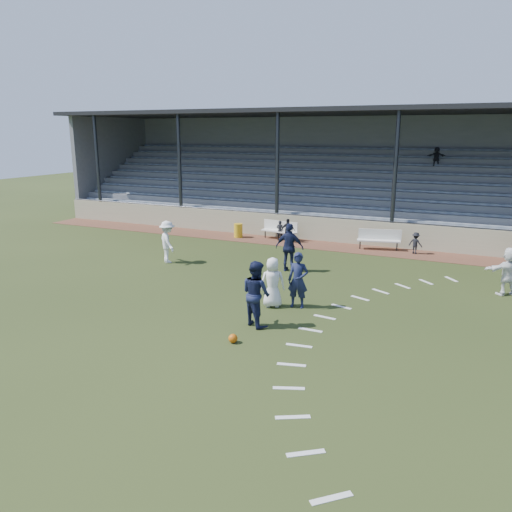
{
  "coord_description": "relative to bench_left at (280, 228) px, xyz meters",
  "views": [
    {
      "loc": [
        6.96,
        -12.62,
        5.47
      ],
      "look_at": [
        0.0,
        2.5,
        1.3
      ],
      "focal_mm": 35.0,
      "sensor_mm": 36.0,
      "label": 1
    }
  ],
  "objects": [
    {
      "name": "player_white_lead",
      "position": [
        3.62,
        -9.57,
        0.22
      ],
      "size": [
        0.93,
        0.8,
        1.61
      ],
      "primitive_type": "imported",
      "rotation": [
        0.0,
        0.0,
        3.59
      ],
      "color": "white",
      "rests_on": "ground"
    },
    {
      "name": "bench_right",
      "position": [
        5.13,
        -0.13,
        0.0
      ],
      "size": [
        2.04,
        0.89,
        0.95
      ],
      "rotation": [
        0.0,
        0.0,
        0.23
      ],
      "color": "silver",
      "rests_on": "cinder_track"
    },
    {
      "name": "player_navy_mid",
      "position": [
        3.8,
        -11.21,
        0.37
      ],
      "size": [
        1.17,
        1.08,
        1.92
      ],
      "primitive_type": "imported",
      "rotation": [
        0.0,
        0.0,
        2.65
      ],
      "color": "#161C3C",
      "rests_on": "ground"
    },
    {
      "name": "bench_left",
      "position": [
        0.0,
        0.0,
        0.0
      ],
      "size": [
        2.04,
        0.76,
        0.95
      ],
      "rotation": [
        0.0,
        0.0,
        -0.16
      ],
      "color": "silver",
      "rests_on": "cinder_track"
    },
    {
      "name": "retaining_wall",
      "position": [
        2.52,
        0.61,
        0.02
      ],
      "size": [
        34.0,
        0.18,
        1.2
      ],
      "primitive_type": "cube",
      "color": "tan",
      "rests_on": "ground"
    },
    {
      "name": "trash_bin",
      "position": [
        -2.18,
        -0.47,
        -0.2
      ],
      "size": [
        0.45,
        0.45,
        0.73
      ],
      "primitive_type": "cylinder",
      "color": "gold",
      "rests_on": "cinder_track"
    },
    {
      "name": "sub_left_near",
      "position": [
        0.09,
        -0.23,
        -0.05
      ],
      "size": [
        0.41,
        0.3,
        1.03
      ],
      "primitive_type": "imported",
      "rotation": [
        0.0,
        0.0,
        3.29
      ],
      "color": "black",
      "rests_on": "cinder_track"
    },
    {
      "name": "penalty_arc",
      "position": [
        6.64,
        -10.94,
        -0.58
      ],
      "size": [
        3.89,
        14.63,
        0.01
      ],
      "color": "silver",
      "rests_on": "ground"
    },
    {
      "name": "player_white_wing",
      "position": [
        -2.61,
        -6.31,
        0.32
      ],
      "size": [
        1.32,
        1.25,
        1.8
      ],
      "primitive_type": "imported",
      "rotation": [
        0.0,
        0.0,
        2.46
      ],
      "color": "white",
      "rests_on": "ground"
    },
    {
      "name": "ground",
      "position": [
        2.52,
        -10.94,
        -0.58
      ],
      "size": [
        90.0,
        90.0,
        0.0
      ],
      "primitive_type": "plane",
      "color": "#273315",
      "rests_on": "ground"
    },
    {
      "name": "sub_left_far",
      "position": [
        0.64,
        -0.51,
        0.04
      ],
      "size": [
        0.75,
        0.45,
        1.2
      ],
      "primitive_type": "imported",
      "rotation": [
        0.0,
        0.0,
        3.38
      ],
      "color": "black",
      "rests_on": "cinder_track"
    },
    {
      "name": "cinder_track",
      "position": [
        2.52,
        -0.44,
        -0.57
      ],
      "size": [
        34.0,
        2.0,
        0.02
      ],
      "primitive_type": "cube",
      "color": "#573122",
      "rests_on": "ground"
    },
    {
      "name": "player_navy_lead",
      "position": [
        4.37,
        -9.28,
        0.31
      ],
      "size": [
        0.69,
        0.49,
        1.79
      ],
      "primitive_type": "imported",
      "rotation": [
        0.0,
        0.0,
        0.1
      ],
      "color": "#161C3C",
      "rests_on": "ground"
    },
    {
      "name": "player_navy_wing",
      "position": [
        2.6,
        -5.41,
        0.39
      ],
      "size": [
        1.18,
        0.58,
        1.94
      ],
      "primitive_type": "imported",
      "rotation": [
        0.0,
        0.0,
        3.23
      ],
      "color": "#161C3C",
      "rests_on": "ground"
    },
    {
      "name": "sub_right",
      "position": [
        6.81,
        -0.34,
        -0.07
      ],
      "size": [
        0.72,
        0.54,
        0.99
      ],
      "primitive_type": "imported",
      "rotation": [
        0.0,
        0.0,
        2.84
      ],
      "color": "black",
      "rests_on": "cinder_track"
    },
    {
      "name": "football",
      "position": [
        3.77,
        -12.63,
        -0.46
      ],
      "size": [
        0.24,
        0.24,
        0.24
      ],
      "primitive_type": "sphere",
      "color": "#C0560B",
      "rests_on": "ground"
    },
    {
      "name": "player_white_back",
      "position": [
        10.47,
        -5.11,
        0.25
      ],
      "size": [
        1.59,
        1.23,
        1.68
      ],
      "primitive_type": "imported",
      "rotation": [
        0.0,
        0.0,
        3.68
      ],
      "color": "white",
      "rests_on": "ground"
    },
    {
      "name": "grandstand",
      "position": [
        2.52,
        5.32,
        1.62
      ],
      "size": [
        34.6,
        9.0,
        6.61
      ],
      "color": "slate",
      "rests_on": "ground"
    }
  ]
}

